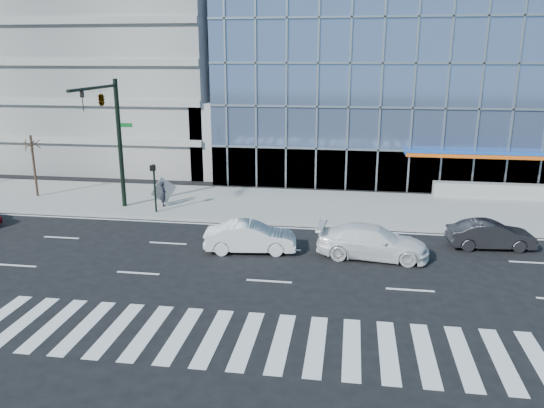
{
  "coord_description": "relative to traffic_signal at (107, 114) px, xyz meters",
  "views": [
    {
      "loc": [
        3.31,
        -25.07,
        9.49
      ],
      "look_at": [
        -0.93,
        3.0,
        1.52
      ],
      "focal_mm": 35.0,
      "sensor_mm": 36.0,
      "label": 1
    }
  ],
  "objects": [
    {
      "name": "pedestrian",
      "position": [
        2.51,
        1.77,
        -5.21
      ],
      "size": [
        0.56,
        0.68,
        1.6
      ],
      "primitive_type": "imported",
      "rotation": [
        0.0,
        0.0,
        1.92
      ],
      "color": "black",
      "rests_on": "sidewalk"
    },
    {
      "name": "white_suv",
      "position": [
        15.51,
        -4.95,
        -5.38
      ],
      "size": [
        5.53,
        2.6,
        1.56
      ],
      "primitive_type": "imported",
      "rotation": [
        0.0,
        0.0,
        1.49
      ],
      "color": "white",
      "rests_on": "ground"
    },
    {
      "name": "traffic_signal",
      "position": [
        0.0,
        0.0,
        0.0
      ],
      "size": [
        1.14,
        5.74,
        8.0
      ],
      "color": "black",
      "rests_on": "sidewalk"
    },
    {
      "name": "ped_signal_post",
      "position": [
        2.5,
        0.37,
        -4.02
      ],
      "size": [
        0.3,
        0.33,
        3.0
      ],
      "color": "black",
      "rests_on": "sidewalk"
    },
    {
      "name": "white_sedan",
      "position": [
        9.51,
        -5.07,
        -5.42
      ],
      "size": [
        4.7,
        2.11,
        1.5
      ],
      "primitive_type": "imported",
      "rotation": [
        0.0,
        0.0,
        1.69
      ],
      "color": "white",
      "rests_on": "ground"
    },
    {
      "name": "parking_garage",
      "position": [
        -9.0,
        21.43,
        3.84
      ],
      "size": [
        24.0,
        24.0,
        20.0
      ],
      "primitive_type": "cube",
      "color": "gray",
      "rests_on": "ground"
    },
    {
      "name": "ramp_block",
      "position": [
        5.0,
        13.43,
        -3.16
      ],
      "size": [
        6.0,
        8.0,
        6.0
      ],
      "primitive_type": "cube",
      "color": "gray",
      "rests_on": "ground"
    },
    {
      "name": "street_tree_near",
      "position": [
        -7.0,
        2.93,
        -2.39
      ],
      "size": [
        1.1,
        1.1,
        4.23
      ],
      "color": "#332319",
      "rests_on": "sidewalk"
    },
    {
      "name": "ground",
      "position": [
        11.0,
        -4.57,
        -6.16
      ],
      "size": [
        160.0,
        160.0,
        0.0
      ],
      "primitive_type": "plane",
      "color": "black",
      "rests_on": "ground"
    },
    {
      "name": "theatre_building",
      "position": [
        25.0,
        21.43,
        1.34
      ],
      "size": [
        42.0,
        26.0,
        15.0
      ],
      "primitive_type": "cube",
      "color": "#657DA8",
      "rests_on": "ground"
    },
    {
      "name": "dark_sedan",
      "position": [
        21.51,
        -2.77,
        -5.46
      ],
      "size": [
        4.38,
        1.87,
        1.4
      ],
      "primitive_type": "imported",
      "rotation": [
        0.0,
        0.0,
        1.66
      ],
      "color": "black",
      "rests_on": "ground"
    },
    {
      "name": "sidewalk",
      "position": [
        11.0,
        3.43,
        -6.09
      ],
      "size": [
        120.0,
        8.0,
        0.15
      ],
      "primitive_type": "cube",
      "color": "gray",
      "rests_on": "ground"
    },
    {
      "name": "tilted_panel",
      "position": [
        2.37,
        2.25,
        -5.1
      ],
      "size": [
        1.34,
        1.32,
        1.82
      ],
      "primitive_type": "cube",
      "rotation": [
        0.0,
        0.65,
        0.78
      ],
      "color": "#989898",
      "rests_on": "sidewalk"
    }
  ]
}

